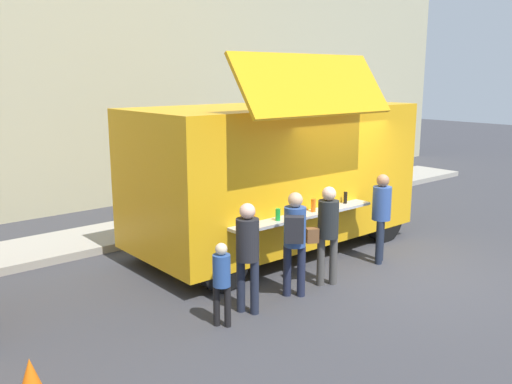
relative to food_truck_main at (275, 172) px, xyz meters
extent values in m
plane|color=#38383D|center=(0.54, -2.47, -1.52)|extent=(60.00, 60.00, 0.00)
cube|color=#9E998E|center=(-4.00, 2.62, -1.45)|extent=(28.00, 1.60, 0.15)
cube|color=#ECA415|center=(0.00, 0.02, 0.01)|extent=(5.52, 2.45, 2.47)
cube|color=#ECA415|center=(-0.56, -1.52, 1.66)|extent=(3.04, 0.70, 0.96)
cube|color=black|center=(-0.56, -1.14, 0.31)|extent=(2.89, 0.10, 1.11)
cube|color=#B7B7BC|center=(-0.56, -1.36, -0.49)|extent=(3.04, 0.35, 0.05)
cylinder|color=orange|center=(-1.64, -1.30, -0.36)|extent=(0.08, 0.08, 0.21)
cylinder|color=green|center=(-1.20, -1.39, -0.37)|extent=(0.08, 0.08, 0.20)
cylinder|color=orange|center=(-0.78, -1.40, -0.36)|extent=(0.08, 0.08, 0.22)
cylinder|color=orange|center=(-0.36, -1.35, -0.35)|extent=(0.08, 0.08, 0.22)
cylinder|color=orange|center=(0.08, -1.37, -0.36)|extent=(0.07, 0.07, 0.22)
cylinder|color=black|center=(0.53, -1.30, -0.36)|extent=(0.07, 0.07, 0.21)
cube|color=black|center=(2.71, 0.02, 0.46)|extent=(0.08, 2.08, 1.09)
cylinder|color=black|center=(2.06, 1.09, -1.07)|extent=(0.90, 0.28, 0.90)
cylinder|color=black|center=(2.06, -1.05, -1.07)|extent=(0.90, 0.28, 0.90)
cylinder|color=black|center=(-2.06, 1.10, -1.07)|extent=(0.90, 0.28, 0.90)
cylinder|color=black|center=(-2.07, -1.05, -1.07)|extent=(0.90, 0.28, 0.90)
cone|color=orange|center=(-5.41, -2.31, -1.25)|extent=(0.36, 0.36, 0.55)
cylinder|color=#2F6039|center=(3.93, 2.32, -1.01)|extent=(0.60, 0.60, 1.03)
cylinder|color=#494643|center=(-0.73, -1.90, -1.12)|extent=(0.13, 0.13, 0.80)
cylinder|color=#494643|center=(-0.54, -2.00, -1.12)|extent=(0.13, 0.13, 0.80)
cylinder|color=#222526|center=(-0.64, -1.95, -0.42)|extent=(0.33, 0.33, 0.60)
sphere|color=beige|center=(-0.64, -1.95, -0.01)|extent=(0.22, 0.22, 0.22)
cube|color=brown|center=(-0.87, -1.83, -0.67)|extent=(0.23, 0.21, 0.23)
cylinder|color=#1E2339|center=(-1.44, -1.86, -1.12)|extent=(0.13, 0.13, 0.80)
cylinder|color=#1E2339|center=(-1.29, -2.02, -1.12)|extent=(0.13, 0.13, 0.80)
cylinder|color=#2D4C8C|center=(-1.36, -1.94, -0.42)|extent=(0.33, 0.33, 0.60)
sphere|color=#DCAD83|center=(-1.36, -1.94, -0.01)|extent=(0.22, 0.22, 0.22)
cube|color=#242428|center=(-1.54, -2.12, -0.39)|extent=(0.32, 0.32, 0.39)
cylinder|color=#1F2435|center=(-2.34, -1.86, -1.13)|extent=(0.13, 0.13, 0.79)
cylinder|color=#1F2435|center=(-2.24, -2.05, -1.13)|extent=(0.13, 0.13, 0.79)
cylinder|color=#232328|center=(-2.29, -1.95, -0.43)|extent=(0.33, 0.33, 0.60)
sphere|color=beige|center=(-2.29, -1.95, -0.02)|extent=(0.22, 0.22, 0.22)
cylinder|color=#1D2536|center=(0.81, -1.88, -1.12)|extent=(0.13, 0.13, 0.80)
cylinder|color=#1D2536|center=(1.00, -1.77, -1.12)|extent=(0.13, 0.13, 0.80)
cylinder|color=#304D91|center=(0.90, -1.82, -0.42)|extent=(0.33, 0.33, 0.60)
sphere|color=#9C6D4F|center=(0.90, -1.82, -0.01)|extent=(0.22, 0.22, 0.22)
cylinder|color=black|center=(-2.87, -2.00, -1.23)|extent=(0.09, 0.09, 0.58)
cylinder|color=black|center=(-2.78, -2.13, -1.23)|extent=(0.09, 0.09, 0.58)
cylinder|color=#2B4C8D|center=(-2.83, -2.06, -0.73)|extent=(0.24, 0.24, 0.43)
sphere|color=beige|center=(-2.83, -2.06, -0.43)|extent=(0.16, 0.16, 0.16)
camera|label=1|loc=(-6.89, -7.58, 1.80)|focal=38.25mm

